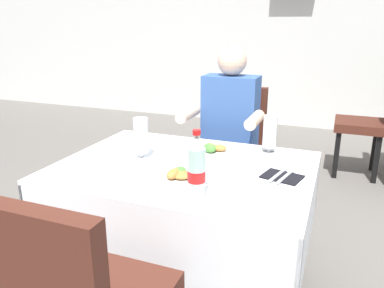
{
  "coord_description": "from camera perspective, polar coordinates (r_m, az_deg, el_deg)",
  "views": [
    {
      "loc": [
        0.74,
        -1.6,
        1.39
      ],
      "look_at": [
        0.06,
        0.13,
        0.81
      ],
      "focal_mm": 35.48,
      "sensor_mm": 36.0,
      "label": 1
    }
  ],
  "objects": [
    {
      "name": "beer_glass_middle",
      "position": [
        2.07,
        11.6,
        1.47
      ],
      "size": [
        0.07,
        0.07,
        0.21
      ],
      "color": "white",
      "rests_on": "main_dining_table"
    },
    {
      "name": "back_wall",
      "position": [
        5.53,
        14.47,
        17.8
      ],
      "size": [
        11.0,
        0.12,
        2.93
      ],
      "primitive_type": "cube",
      "color": "silver",
      "rests_on": "ground"
    },
    {
      "name": "seated_diner_far",
      "position": [
        2.55,
        5.38,
        2.02
      ],
      "size": [
        0.5,
        0.46,
        1.26
      ],
      "color": "#282D42",
      "rests_on": "ground"
    },
    {
      "name": "plate_near_camera",
      "position": [
        1.7,
        -1.78,
        -4.98
      ],
      "size": [
        0.26,
        0.26,
        0.05
      ],
      "color": "white",
      "rests_on": "main_dining_table"
    },
    {
      "name": "plate_far_diner",
      "position": [
        2.05,
        3.25,
        -0.93
      ],
      "size": [
        0.26,
        0.26,
        0.06
      ],
      "color": "white",
      "rests_on": "main_dining_table"
    },
    {
      "name": "background_chair_left",
      "position": [
        3.88,
        25.33,
        3.41
      ],
      "size": [
        0.5,
        0.44,
        0.97
      ],
      "color": "#4C2319",
      "rests_on": "ground"
    },
    {
      "name": "ground_plane",
      "position": [
        2.24,
        -2.81,
        -20.83
      ],
      "size": [
        11.0,
        11.0,
        0.0
      ],
      "primitive_type": "plane",
      "color": "#66605B"
    },
    {
      "name": "main_dining_table",
      "position": [
        1.94,
        -1.09,
        -7.59
      ],
      "size": [
        1.24,
        0.91,
        0.73
      ],
      "color": "white",
      "rests_on": "ground"
    },
    {
      "name": "beer_glass_left",
      "position": [
        1.96,
        -7.66,
        0.98
      ],
      "size": [
        0.07,
        0.07,
        0.21
      ],
      "color": "white",
      "rests_on": "main_dining_table"
    },
    {
      "name": "chair_far_diner_seat",
      "position": [
        2.7,
        5.82,
        -0.6
      ],
      "size": [
        0.44,
        0.5,
        0.97
      ],
      "color": "#4C2319",
      "rests_on": "ground"
    },
    {
      "name": "napkin_cutlery_set",
      "position": [
        1.78,
        13.38,
        -4.77
      ],
      "size": [
        0.2,
        0.2,
        0.01
      ],
      "color": "black",
      "rests_on": "main_dining_table"
    },
    {
      "name": "cola_bottle_primary",
      "position": [
        1.49,
        0.68,
        -3.73
      ],
      "size": [
        0.07,
        0.07,
        0.28
      ],
      "color": "silver",
      "rests_on": "main_dining_table"
    }
  ]
}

